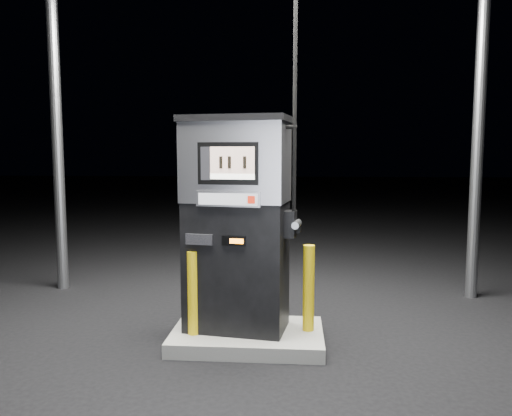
{
  "coord_description": "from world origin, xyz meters",
  "views": [
    {
      "loc": [
        0.5,
        -5.14,
        2.02
      ],
      "look_at": [
        0.09,
        0.0,
        1.46
      ],
      "focal_mm": 35.0,
      "sensor_mm": 36.0,
      "label": 1
    }
  ],
  "objects": [
    {
      "name": "pump_island",
      "position": [
        0.0,
        0.0,
        0.07
      ],
      "size": [
        1.6,
        1.0,
        0.15
      ],
      "primitive_type": "cube",
      "color": "gray",
      "rests_on": "ground"
    },
    {
      "name": "ground",
      "position": [
        0.0,
        0.0,
        0.0
      ],
      "size": [
        80.0,
        80.0,
        0.0
      ],
      "primitive_type": "plane",
      "color": "black",
      "rests_on": "ground"
    },
    {
      "name": "fuel_dispenser",
      "position": [
        -0.12,
        0.05,
        1.31
      ],
      "size": [
        1.29,
        0.82,
        4.68
      ],
      "rotation": [
        0.0,
        0.0,
        -0.15
      ],
      "color": "black",
      "rests_on": "pump_island"
    },
    {
      "name": "bollard_left",
      "position": [
        -0.55,
        -0.16,
        0.59
      ],
      "size": [
        0.13,
        0.13,
        0.88
      ],
      "primitive_type": "cylinder",
      "rotation": [
        0.0,
        0.0,
        -0.14
      ],
      "color": "yellow",
      "rests_on": "pump_island"
    },
    {
      "name": "bollard_right",
      "position": [
        0.65,
        0.05,
        0.61
      ],
      "size": [
        0.15,
        0.15,
        0.92
      ],
      "primitive_type": "cylinder",
      "rotation": [
        0.0,
        0.0,
        -0.26
      ],
      "color": "yellow",
      "rests_on": "pump_island"
    }
  ]
}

